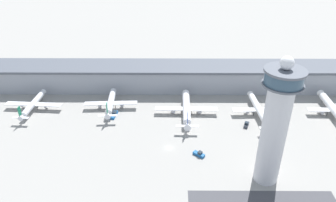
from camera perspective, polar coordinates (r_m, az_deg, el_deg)
ground_plane at (r=174.83m, az=0.15°, el=-8.17°), size 1000.00×1000.00×0.00m
terminal_building at (r=230.32m, az=0.22°, el=4.29°), size 267.51×25.00×17.26m
control_tower at (r=145.32m, az=18.22°, el=-3.59°), size 16.55×16.55×60.99m
airplane_gate_alpha at (r=221.87m, az=-22.45°, el=-0.51°), size 36.14×34.70×11.58m
airplane_gate_bravo at (r=208.63m, az=-9.96°, el=-0.34°), size 33.38×33.18×13.11m
airplane_gate_charlie at (r=200.23m, az=3.24°, el=-1.33°), size 38.49×41.71×14.12m
airplane_gate_delta at (r=206.52m, az=15.53°, el=-1.45°), size 31.73×41.96×12.56m
airplane_gate_echo at (r=222.84m, az=26.90°, el=-1.38°), size 30.47×44.21×13.97m
service_truck_catering at (r=203.25m, az=-9.35°, el=-2.36°), size 3.82×8.78×2.60m
service_truck_fuel at (r=196.32m, az=13.49°, el=-4.03°), size 4.29×6.11×3.05m
service_truck_baggage at (r=170.00m, az=5.42°, el=-9.19°), size 6.29×5.67×2.72m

